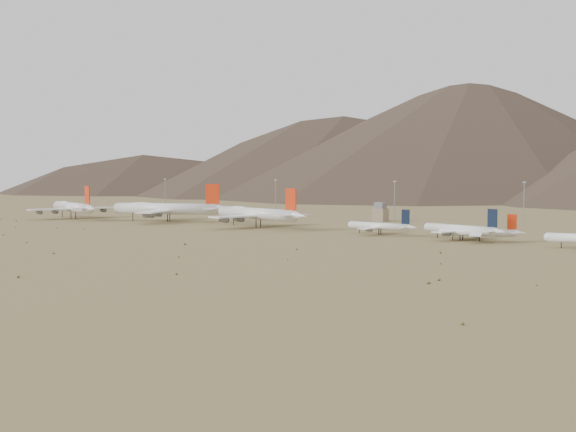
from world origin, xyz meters
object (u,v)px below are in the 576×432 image
Objects in this scene: widebody_west at (73,207)px; narrowbody_a at (380,226)px; widebody_centre at (167,209)px; widebody_east at (257,214)px; control_tower at (380,213)px; narrowbody_b at (462,230)px.

widebody_west reaches higher than narrowbody_a.
widebody_centre is at bearing 31.98° from widebody_west.
widebody_east is 79.18m from narrowbody_a.
widebody_west is 225.26m from narrowbody_a.
narrowbody_a is 3.31× the size of control_tower.
narrowbody_a is (79.09, -1.69, -3.50)m from widebody_east.
widebody_east is at bearing -177.52° from narrowbody_a.
widebody_centre reaches higher than narrowbody_a.
narrowbody_a reaches higher than control_tower.
narrowbody_a is at bearing -22.90° from widebody_centre.
narrowbody_a is at bearing -167.82° from narrowbody_b.
widebody_west is 0.96× the size of widebody_east.
narrowbody_b is (122.73, -4.15, -2.89)m from widebody_east.
widebody_east reaches higher than narrowbody_a.
narrowbody_b is 125.93m from control_tower.
control_tower is (-89.83, 88.25, 0.45)m from narrowbody_b.
widebody_west is 73.42m from widebody_centre.
narrowbody_a is 97.44m from control_tower.
widebody_east is 1.87× the size of narrowbody_a.
widebody_west is at bearing 171.72° from widebody_centre.
control_tower is at bearing 82.09° from widebody_east.
widebody_centre is at bearing -178.19° from narrowbody_a.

